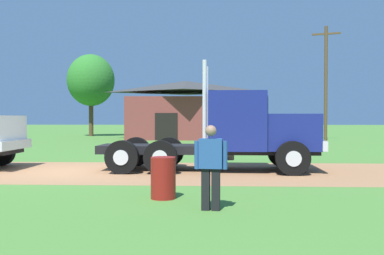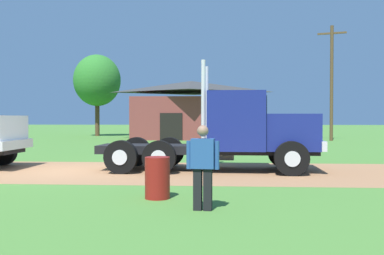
{
  "view_description": "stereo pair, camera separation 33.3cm",
  "coord_description": "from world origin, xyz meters",
  "px_view_note": "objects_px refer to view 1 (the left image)",
  "views": [
    {
      "loc": [
        4.75,
        -14.32,
        1.8
      ],
      "look_at": [
        4.02,
        1.51,
        1.45
      ],
      "focal_mm": 40.42,
      "sensor_mm": 36.0,
      "label": 1
    },
    {
      "loc": [
        5.08,
        -14.3,
        1.8
      ],
      "look_at": [
        4.02,
        1.51,
        1.45
      ],
      "focal_mm": 40.42,
      "sensor_mm": 36.0,
      "label": 2
    }
  ],
  "objects_px": {
    "visitor_walking_mid": "(211,164)",
    "shed_building": "(186,111)",
    "truck_foreground_white": "(239,133)",
    "steel_barrel": "(163,178)",
    "utility_pole_near": "(326,80)"
  },
  "relations": [
    {
      "from": "truck_foreground_white",
      "to": "utility_pole_near",
      "type": "height_order",
      "value": "utility_pole_near"
    },
    {
      "from": "truck_foreground_white",
      "to": "utility_pole_near",
      "type": "distance_m",
      "value": 21.84
    },
    {
      "from": "visitor_walking_mid",
      "to": "shed_building",
      "type": "xyz_separation_m",
      "value": [
        -2.24,
        28.98,
        1.51
      ]
    },
    {
      "from": "truck_foreground_white",
      "to": "utility_pole_near",
      "type": "bearing_deg",
      "value": 67.88
    },
    {
      "from": "truck_foreground_white",
      "to": "shed_building",
      "type": "distance_m",
      "value": 22.85
    },
    {
      "from": "steel_barrel",
      "to": "shed_building",
      "type": "xyz_separation_m",
      "value": [
        -1.17,
        27.83,
        1.95
      ]
    },
    {
      "from": "truck_foreground_white",
      "to": "shed_building",
      "type": "bearing_deg",
      "value": 97.98
    },
    {
      "from": "steel_barrel",
      "to": "utility_pole_near",
      "type": "xyz_separation_m",
      "value": [
        10.11,
        25.2,
        4.33
      ]
    },
    {
      "from": "steel_barrel",
      "to": "shed_building",
      "type": "relative_size",
      "value": 0.09
    },
    {
      "from": "truck_foreground_white",
      "to": "steel_barrel",
      "type": "distance_m",
      "value": 5.65
    },
    {
      "from": "utility_pole_near",
      "to": "visitor_walking_mid",
      "type": "bearing_deg",
      "value": -108.96
    },
    {
      "from": "visitor_walking_mid",
      "to": "shed_building",
      "type": "relative_size",
      "value": 0.16
    },
    {
      "from": "visitor_walking_mid",
      "to": "steel_barrel",
      "type": "xyz_separation_m",
      "value": [
        -1.06,
        1.15,
        -0.44
      ]
    },
    {
      "from": "shed_building",
      "to": "utility_pole_near",
      "type": "bearing_deg",
      "value": -13.1
    },
    {
      "from": "steel_barrel",
      "to": "utility_pole_near",
      "type": "height_order",
      "value": "utility_pole_near"
    }
  ]
}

